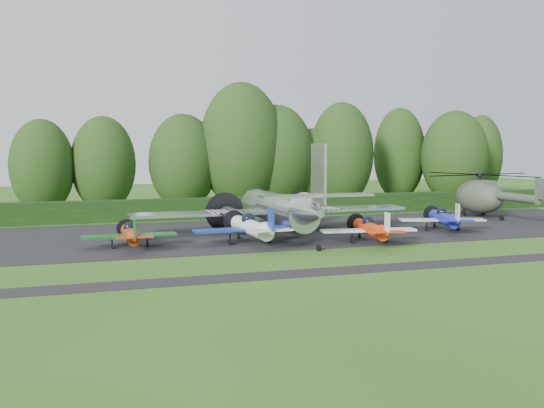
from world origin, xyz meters
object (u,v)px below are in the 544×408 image
object	(u,v)px
helicopter	(480,194)
light_plane_white	(251,227)
transport_plane	(278,208)
light_plane_orange	(370,229)
light_plane_blue	(444,218)
light_plane_red	(130,234)
sign_board	(473,198)

from	to	relation	value
helicopter	light_plane_white	bearing A→B (deg)	-161.67
transport_plane	light_plane_orange	world-z (taller)	transport_plane
transport_plane	light_plane_white	distance (m)	5.99
light_plane_blue	light_plane_red	bearing A→B (deg)	164.92
light_plane_red	light_plane_white	size ratio (longest dim) A/B	0.80
light_plane_red	sign_board	xyz separation A→B (m)	(38.57, 15.37, 0.28)
light_plane_red	light_plane_white	distance (m)	8.32
light_plane_red	helicopter	xyz separation A→B (m)	(34.60, 8.96, 1.31)
light_plane_white	helicopter	xyz separation A→B (m)	(26.34, 9.88, 1.05)
transport_plane	light_plane_red	world-z (taller)	transport_plane
light_plane_orange	light_plane_blue	xyz separation A→B (m)	(8.58, 3.84, 0.01)
transport_plane	light_plane_white	size ratio (longest dim) A/B	2.76
light_plane_white	light_plane_orange	xyz separation A→B (m)	(8.18, -2.18, -0.17)
transport_plane	sign_board	world-z (taller)	transport_plane
light_plane_red	light_plane_white	bearing A→B (deg)	-5.97
sign_board	transport_plane	bearing A→B (deg)	-136.74
light_plane_orange	helicopter	bearing A→B (deg)	25.01
light_plane_blue	sign_board	bearing A→B (deg)	30.37
helicopter	light_plane_red	bearing A→B (deg)	-167.71
light_plane_red	helicopter	size ratio (longest dim) A/B	0.43
light_plane_red	light_plane_blue	size ratio (longest dim) A/B	0.92
transport_plane	light_plane_red	distance (m)	12.50
transport_plane	light_plane_orange	xyz separation A→B (m)	(4.58, -6.90, -0.95)
light_plane_white	light_plane_blue	distance (m)	16.84
transport_plane	light_plane_orange	size ratio (longest dim) A/B	3.18
light_plane_blue	helicopter	xyz separation A→B (m)	(9.59, 8.21, 1.21)
light_plane_white	helicopter	distance (m)	28.15
light_plane_red	light_plane_orange	size ratio (longest dim) A/B	0.92
light_plane_blue	helicopter	distance (m)	12.68
light_plane_blue	helicopter	world-z (taller)	helicopter
light_plane_orange	sign_board	xyz separation A→B (m)	(22.13, 18.46, 0.19)
transport_plane	light_plane_orange	distance (m)	8.34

